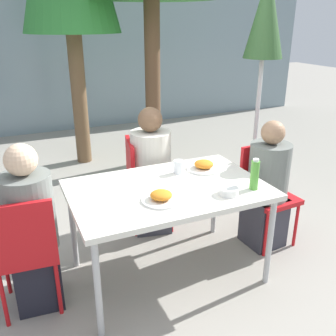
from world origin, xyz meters
TOP-DOWN VIEW (x-y plane):
  - ground_plane at (0.00, 0.00)m, footprint 24.00×24.00m
  - building_facade at (0.00, 4.65)m, footprint 10.00×0.20m
  - dining_table at (0.00, 0.00)m, footprint 1.41×0.92m
  - chair_left at (-1.01, 0.00)m, footprint 0.43×0.43m
  - person_left at (-0.95, 0.08)m, footprint 0.33×0.33m
  - chair_right at (1.00, 0.14)m, footprint 0.42×0.42m
  - person_right at (0.95, 0.06)m, footprint 0.34×0.34m
  - chair_far at (0.08, 0.78)m, footprint 0.47×0.47m
  - person_far at (0.15, 0.71)m, footprint 0.39×0.39m
  - closed_umbrella at (1.36, 0.82)m, footprint 0.38×0.38m
  - plate_0 at (-0.13, -0.18)m, footprint 0.27×0.27m
  - plate_1 at (0.41, 0.20)m, footprint 0.28×0.28m
  - bottle at (0.55, -0.27)m, footprint 0.06×0.06m
  - drinking_cup at (0.18, 0.21)m, footprint 0.08×0.08m
  - salad_bowl at (0.34, -0.28)m, footprint 0.14×0.14m

SIDE VIEW (x-z plane):
  - ground_plane at x=0.00m, z-range 0.00..0.00m
  - chair_left at x=-1.01m, z-range 0.08..0.95m
  - chair_right at x=1.00m, z-range 0.08..0.95m
  - chair_far at x=0.08m, z-range 0.08..0.95m
  - person_right at x=0.95m, z-range -0.04..1.10m
  - person_far at x=0.15m, z-range -0.04..1.14m
  - person_left at x=-0.95m, z-range -0.03..1.15m
  - dining_table at x=0.00m, z-range 0.32..1.07m
  - salad_bowl at x=0.34m, z-range 0.75..0.80m
  - plate_0 at x=-0.13m, z-range 0.74..0.82m
  - plate_1 at x=0.41m, z-range 0.74..0.82m
  - drinking_cup at x=0.18m, z-range 0.75..0.86m
  - bottle at x=0.55m, z-range 0.75..0.98m
  - building_facade at x=0.00m, z-range 0.00..3.00m
  - closed_umbrella at x=1.36m, z-range 0.64..2.97m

